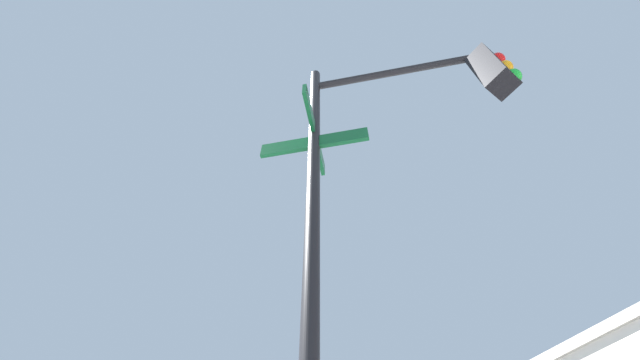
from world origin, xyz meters
The scene contains 1 object.
traffic_signal_near centered at (-6.52, -6.02, 4.43)m, with size 2.13×1.94×6.35m.
Camera 1 is at (-5.40, -7.89, 0.94)m, focal length 23.53 mm.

